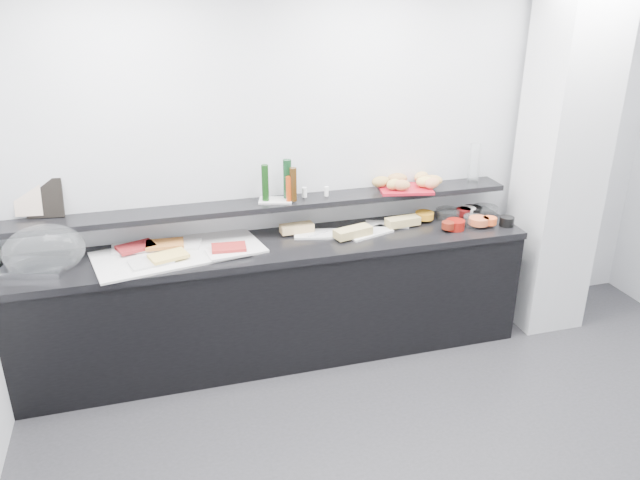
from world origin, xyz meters
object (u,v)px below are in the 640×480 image
object	(u,v)px
sandwich_plate_mid	(369,233)
bread_tray	(405,189)
condiment_tray	(276,200)
framed_print	(44,198)
cloche_base	(36,267)
carafe	(474,163)

from	to	relation	value
sandwich_plate_mid	bread_tray	size ratio (longest dim) A/B	0.91
sandwich_plate_mid	condiment_tray	xyz separation A→B (m)	(-0.64, 0.19, 0.25)
condiment_tray	bread_tray	distance (m)	0.99
framed_print	condiment_tray	world-z (taller)	framed_print
sandwich_plate_mid	framed_print	distance (m)	2.22
cloche_base	sandwich_plate_mid	size ratio (longest dim) A/B	1.15
carafe	bread_tray	bearing A→B (deg)	-175.00
cloche_base	carafe	world-z (taller)	carafe
sandwich_plate_mid	carafe	bearing A→B (deg)	-5.21
bread_tray	framed_print	bearing A→B (deg)	-171.56
bread_tray	sandwich_plate_mid	bearing A→B (deg)	-142.53
cloche_base	carafe	bearing A→B (deg)	21.25
sandwich_plate_mid	carafe	xyz separation A→B (m)	(0.93, 0.22, 0.39)
framed_print	carafe	distance (m)	3.10
cloche_base	sandwich_plate_mid	world-z (taller)	cloche_base
cloche_base	bread_tray	world-z (taller)	bread_tray
cloche_base	condiment_tray	bearing A→B (deg)	24.01
cloche_base	bread_tray	distance (m)	2.60
cloche_base	bread_tray	size ratio (longest dim) A/B	1.05
sandwich_plate_mid	bread_tray	distance (m)	0.46
condiment_tray	carafe	distance (m)	1.58
cloche_base	condiment_tray	world-z (taller)	condiment_tray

